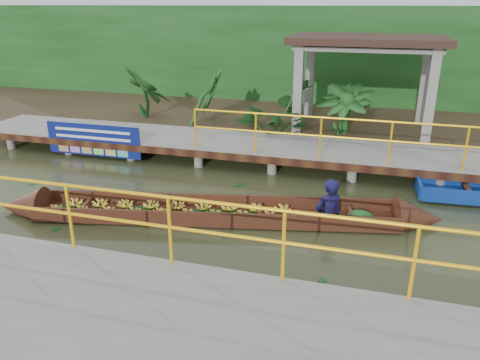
# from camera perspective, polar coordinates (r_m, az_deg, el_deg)

# --- Properties ---
(ground) EXTENTS (80.00, 80.00, 0.00)m
(ground) POSITION_cam_1_polar(r_m,az_deg,el_deg) (9.89, -5.20, -3.79)
(ground) COLOR #283018
(ground) RESTS_ON ground
(land_strip) EXTENTS (30.00, 8.00, 0.45)m
(land_strip) POSITION_cam_1_polar(r_m,az_deg,el_deg) (16.66, 4.11, 7.30)
(land_strip) COLOR #34271A
(land_strip) RESTS_ON ground
(far_dock) EXTENTS (16.00, 2.06, 1.66)m
(far_dock) POSITION_cam_1_polar(r_m,az_deg,el_deg) (12.76, 0.34, 4.32)
(far_dock) COLOR slate
(far_dock) RESTS_ON ground
(near_dock) EXTENTS (18.00, 2.40, 1.73)m
(near_dock) POSITION_cam_1_polar(r_m,az_deg,el_deg) (6.10, -10.93, -18.19)
(near_dock) COLOR slate
(near_dock) RESTS_ON ground
(pavilion) EXTENTS (4.40, 3.00, 3.00)m
(pavilion) POSITION_cam_1_polar(r_m,az_deg,el_deg) (14.71, 15.25, 15.11)
(pavilion) COLOR slate
(pavilion) RESTS_ON ground
(foliage_backdrop) EXTENTS (30.00, 0.80, 4.00)m
(foliage_backdrop) POSITION_cam_1_polar(r_m,az_deg,el_deg) (18.77, 5.93, 14.28)
(foliage_backdrop) COLOR #123A13
(foliage_backdrop) RESTS_ON ground
(vendor_boat) EXTENTS (8.95, 2.71, 2.06)m
(vendor_boat) POSITION_cam_1_polar(r_m,az_deg,el_deg) (9.40, -1.07, -3.42)
(vendor_boat) COLOR #34140E
(vendor_boat) RESTS_ON ground
(blue_banner) EXTENTS (2.85, 0.04, 0.89)m
(blue_banner) POSITION_cam_1_polar(r_m,az_deg,el_deg) (13.56, -17.46, 4.69)
(blue_banner) COLOR navy
(blue_banner) RESTS_ON ground
(tropical_plants) EXTENTS (14.12, 1.12, 1.40)m
(tropical_plants) POSITION_cam_1_polar(r_m,az_deg,el_deg) (14.01, 11.39, 8.25)
(tropical_plants) COLOR #123A13
(tropical_plants) RESTS_ON ground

